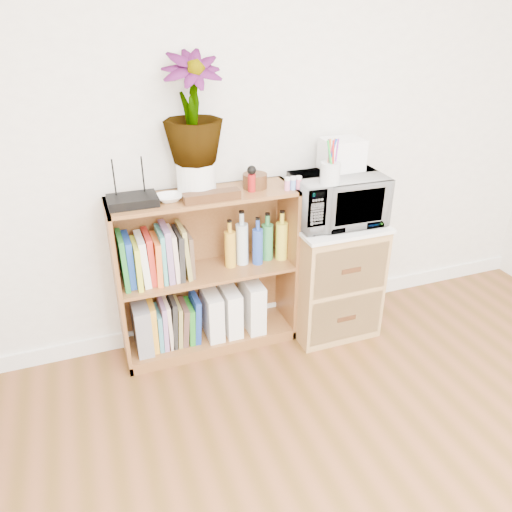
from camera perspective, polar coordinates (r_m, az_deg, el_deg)
skirting_board at (r=3.25m, az=0.07°, el=-6.44°), size 4.00×0.02×0.10m
bookshelf at (r=2.83m, az=-5.61°, el=-2.07°), size 1.00×0.30×0.95m
wicker_unit at (r=3.07m, az=8.50°, el=-2.37°), size 0.50×0.45×0.70m
microwave at (r=2.85m, az=9.29°, el=6.44°), size 0.51×0.35×0.28m
pen_cup at (r=2.65m, az=8.46°, el=9.34°), size 0.10×0.10×0.11m
small_appliance at (r=2.89m, az=9.78°, el=11.39°), size 0.22×0.18×0.17m
router at (r=2.55m, az=-13.94°, el=6.17°), size 0.24×0.16×0.04m
white_bowl at (r=2.56m, az=-9.91°, el=6.56°), size 0.13×0.13×0.03m
plant_pot at (r=2.61m, az=-6.83°, el=8.80°), size 0.20×0.20×0.17m
potted_plant at (r=2.53m, az=-7.28°, el=16.33°), size 0.30×0.30×0.53m
trinket_box at (r=2.53m, az=-5.07°, el=6.82°), size 0.29×0.07×0.05m
kokeshi_doll at (r=2.65m, az=-0.50°, el=8.36°), size 0.04×0.04×0.09m
wooden_bowl at (r=2.71m, az=-0.12°, el=8.60°), size 0.13×0.13×0.08m
paint_jars at (r=2.69m, az=4.24°, el=8.16°), size 0.11×0.04×0.06m
file_box at (r=2.91m, az=-12.94°, el=-7.80°), size 0.09×0.23×0.29m
magazine_holder_left at (r=2.96m, az=-5.05°, el=-6.56°), size 0.09×0.23×0.28m
magazine_holder_mid at (r=2.98m, az=-2.96°, el=-6.16°), size 0.09×0.23×0.28m
magazine_holder_right at (r=3.01m, az=-0.49°, el=-5.47°), size 0.10×0.25×0.31m
cookbooks at (r=2.71m, az=-11.32°, el=-0.06°), size 0.38×0.20×0.30m
liquor_bottles at (r=2.84m, az=0.95°, el=2.08°), size 0.46×0.07×0.31m
lower_books at (r=2.94m, az=-9.40°, el=-7.41°), size 0.29×0.19×0.29m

